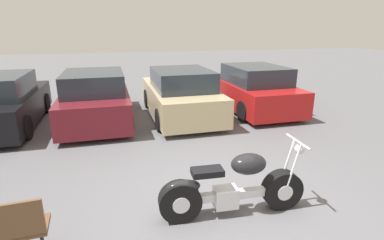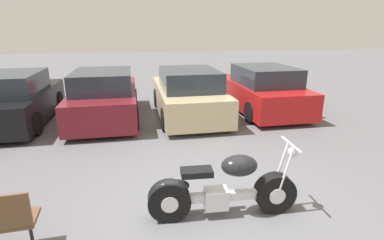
{
  "view_description": "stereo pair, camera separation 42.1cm",
  "coord_description": "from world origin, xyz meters",
  "px_view_note": "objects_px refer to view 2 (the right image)",
  "views": [
    {
      "loc": [
        -1.5,
        -3.71,
        2.64
      ],
      "look_at": [
        0.03,
        1.84,
        0.85
      ],
      "focal_mm": 28.0,
      "sensor_mm": 36.0,
      "label": 1
    },
    {
      "loc": [
        -1.09,
        -3.81,
        2.64
      ],
      "look_at": [
        0.03,
        1.84,
        0.85
      ],
      "focal_mm": 28.0,
      "sensor_mm": 36.0,
      "label": 2
    }
  ],
  "objects_px": {
    "parked_car_black": "(14,100)",
    "parked_car_champagne": "(188,95)",
    "parked_car_maroon": "(105,97)",
    "parked_car_red": "(262,90)",
    "motorcycle": "(222,189)"
  },
  "relations": [
    {
      "from": "parked_car_maroon",
      "to": "motorcycle",
      "type": "bearing_deg",
      "value": -69.17
    },
    {
      "from": "parked_car_champagne",
      "to": "parked_car_red",
      "type": "bearing_deg",
      "value": 4.52
    },
    {
      "from": "parked_car_maroon",
      "to": "parked_car_champagne",
      "type": "height_order",
      "value": "same"
    },
    {
      "from": "motorcycle",
      "to": "parked_car_champagne",
      "type": "relative_size",
      "value": 0.53
    },
    {
      "from": "parked_car_champagne",
      "to": "parked_car_red",
      "type": "height_order",
      "value": "same"
    },
    {
      "from": "motorcycle",
      "to": "parked_car_champagne",
      "type": "bearing_deg",
      "value": 84.95
    },
    {
      "from": "motorcycle",
      "to": "parked_car_red",
      "type": "relative_size",
      "value": 0.53
    },
    {
      "from": "motorcycle",
      "to": "parked_car_maroon",
      "type": "xyz_separation_m",
      "value": [
        -2.02,
        5.32,
        0.25
      ]
    },
    {
      "from": "parked_car_black",
      "to": "parked_car_champagne",
      "type": "xyz_separation_m",
      "value": [
        4.95,
        -0.24,
        0.0
      ]
    },
    {
      "from": "parked_car_maroon",
      "to": "parked_car_red",
      "type": "bearing_deg",
      "value": 0.36
    },
    {
      "from": "motorcycle",
      "to": "parked_car_maroon",
      "type": "height_order",
      "value": "parked_car_maroon"
    },
    {
      "from": "parked_car_maroon",
      "to": "parked_car_champagne",
      "type": "bearing_deg",
      "value": -3.81
    },
    {
      "from": "parked_car_black",
      "to": "parked_car_maroon",
      "type": "distance_m",
      "value": 2.48
    },
    {
      "from": "parked_car_red",
      "to": "parked_car_maroon",
      "type": "bearing_deg",
      "value": -179.64
    },
    {
      "from": "parked_car_maroon",
      "to": "parked_car_black",
      "type": "bearing_deg",
      "value": 178.28
    }
  ]
}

